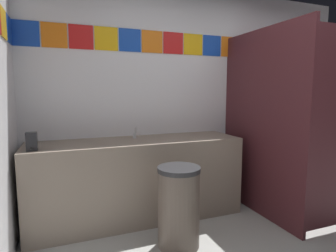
{
  "coord_description": "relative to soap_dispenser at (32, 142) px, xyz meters",
  "views": [
    {
      "loc": [
        -1.64,
        -1.38,
        1.35
      ],
      "look_at": [
        -0.68,
        1.12,
        1.02
      ],
      "focal_mm": 29.68,
      "sensor_mm": 36.0,
      "label": 1
    }
  ],
  "objects": [
    {
      "name": "trash_bin",
      "position": [
        1.17,
        -0.48,
        -0.57
      ],
      "size": [
        0.37,
        0.37,
        0.71
      ],
      "color": "brown",
      "rests_on": "ground_plane"
    },
    {
      "name": "faucet_center",
      "position": [
        0.98,
        0.28,
        -0.03
      ],
      "size": [
        0.04,
        0.1,
        0.14
      ],
      "color": "silver",
      "rests_on": "vanity_counter"
    },
    {
      "name": "stall_divider",
      "position": [
        2.44,
        -0.42,
        0.08
      ],
      "size": [
        0.92,
        1.32,
        2.01
      ],
      "color": "#471E23",
      "rests_on": "ground_plane"
    },
    {
      "name": "toilet",
      "position": [
        2.88,
        0.03,
        -0.62
      ],
      "size": [
        0.39,
        0.49,
        0.74
      ],
      "color": "white",
      "rests_on": "ground_plane"
    },
    {
      "name": "wall_back",
      "position": [
        1.89,
        0.53,
        0.37
      ],
      "size": [
        4.12,
        0.09,
        2.58
      ],
      "color": "silver",
      "rests_on": "ground_plane"
    },
    {
      "name": "soap_dispenser",
      "position": [
        0.0,
        0.0,
        0.0
      ],
      "size": [
        0.09,
        0.09,
        0.16
      ],
      "color": "black",
      "rests_on": "vanity_counter"
    },
    {
      "name": "vanity_counter",
      "position": [
        0.98,
        0.19,
        -0.5
      ],
      "size": [
        2.2,
        0.61,
        0.85
      ],
      "color": "gray",
      "rests_on": "ground_plane"
    }
  ]
}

